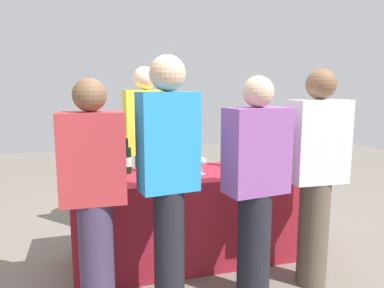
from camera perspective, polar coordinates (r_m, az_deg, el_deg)
name	(u,v)px	position (r m, az deg, el deg)	size (l,w,h in m)	color
ground_plane	(192,257)	(3.39, 0.00, -17.41)	(12.00, 12.00, 0.00)	slate
tasting_table	(192,216)	(3.23, 0.00, -11.24)	(1.99, 0.70, 0.78)	maroon
wine_bottle_0	(97,163)	(3.06, -14.76, -2.90)	(0.07, 0.07, 0.32)	black
wine_bottle_1	(127,160)	(3.13, -10.17, -2.47)	(0.07, 0.07, 0.32)	black
wine_bottle_2	(145,160)	(3.16, -7.49, -2.52)	(0.07, 0.07, 0.29)	black
wine_bottle_3	(163,157)	(3.18, -4.56, -2.07)	(0.08, 0.08, 0.34)	black
wine_bottle_4	(177,156)	(3.21, -2.35, -1.96)	(0.08, 0.08, 0.33)	black
wine_bottle_5	(189,157)	(3.19, -0.43, -2.07)	(0.08, 0.08, 0.32)	black
wine_bottle_6	(229,153)	(3.36, 5.82, -1.46)	(0.08, 0.08, 0.34)	black
wine_glass_0	(173,164)	(2.96, -3.05, -3.20)	(0.07, 0.07, 0.15)	silver
wine_glass_1	(202,162)	(3.05, 1.57, -2.81)	(0.07, 0.07, 0.15)	silver
wine_glass_2	(240,164)	(3.05, 7.60, -3.08)	(0.07, 0.07, 0.13)	silver
server_pouring	(146,145)	(3.67, -7.22, -0.22)	(0.44, 0.26, 1.70)	brown
guest_0	(94,192)	(2.42, -15.21, -7.36)	(0.42, 0.24, 1.56)	#3F3351
guest_1	(168,175)	(2.35, -3.74, -4.97)	(0.39, 0.25, 1.70)	black
guest_2	(256,184)	(2.55, 9.98, -6.18)	(0.45, 0.29, 1.58)	black
guest_3	(316,172)	(2.84, 19.01, -4.21)	(0.42, 0.25, 1.63)	brown
menu_board	(101,185)	(4.05, -14.08, -6.28)	(0.48, 0.03, 0.91)	white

